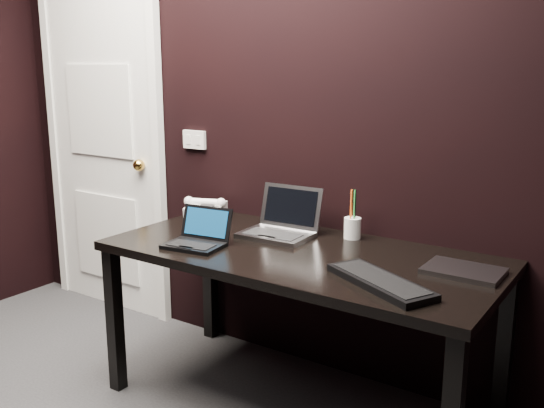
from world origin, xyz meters
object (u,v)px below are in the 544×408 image
Objects in this scene: desk at (299,268)px; closed_laptop at (464,271)px; pen_cup at (352,227)px; door at (104,144)px; ext_keyboard at (380,282)px; netbook at (197,239)px; mobile_phone at (196,218)px; desk_phone at (206,209)px; silver_laptop at (280,227)px.

desk is 0.69m from closed_laptop.
desk is 0.34m from pen_cup.
door is 4.48× the size of ext_keyboard.
door is 7.74× the size of netbook.
mobile_phone is at bearing -165.35° from pen_cup.
mobile_phone is 0.80m from pen_cup.
door reaches higher than pen_cup.
desk_phone reaches higher than ext_keyboard.
netbook is at bearing -155.27° from desk.
netbook is 0.54m from desk_phone.
door reaches higher than silver_laptop.
netbook is (1.24, -0.57, -0.27)m from door.
closed_laptop is 1.41m from desk_phone.
desk_phone is (-0.32, 0.43, 0.01)m from netbook.
door is 1.77m from pen_cup.
desk is at bearing -8.38° from mobile_phone.
closed_laptop is 1.34m from mobile_phone.
mobile_phone is (-0.47, -0.05, -0.01)m from silver_laptop.
pen_cup reaches higher than desk.
desk_phone is at bearing 170.29° from silver_laptop.
mobile_phone is at bearing -66.98° from desk_phone.
ext_keyboard is 1.17m from mobile_phone.
pen_cup is at bearing 71.13° from desk.
silver_laptop is at bearing -9.71° from desk_phone.
desk is 0.47m from netbook.
pen_cup reaches higher than netbook.
silver_laptop is 0.88m from closed_laptop.
ext_keyboard is at bearing -14.60° from mobile_phone.
desk_phone reaches higher than closed_laptop.
desk_phone is (0.92, -0.13, -0.26)m from door.
door is at bearing 164.25° from mobile_phone.
door is 1.49m from silver_laptop.
netbook is 1.21× the size of pen_cup.
pen_cup reaches higher than ext_keyboard.
desk_phone is at bearing 126.19° from netbook.
netbook is at bearing -53.81° from desk_phone.
door is 7.40× the size of closed_laptop.
netbook is at bearing -136.44° from pen_cup.
silver_laptop is 0.75m from ext_keyboard.
closed_laptop is (2.32, -0.27, -0.29)m from door.
desk is 20.50× the size of mobile_phone.
desk is 3.56× the size of ext_keyboard.
door is at bearing 167.18° from desk.
desk is 5.88× the size of closed_laptop.
ext_keyboard reaches higher than desk.
desk is at bearing -18.43° from desk_phone.
closed_laptop is (1.09, 0.29, -0.02)m from netbook.
netbook reaches higher than desk_phone.
silver_laptop is (-0.20, 0.15, 0.12)m from desk.
door is at bearing 171.82° from desk_phone.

